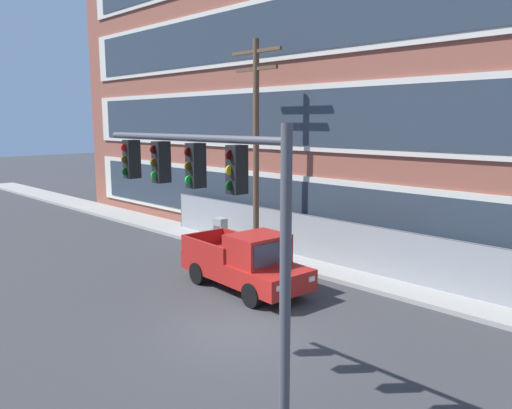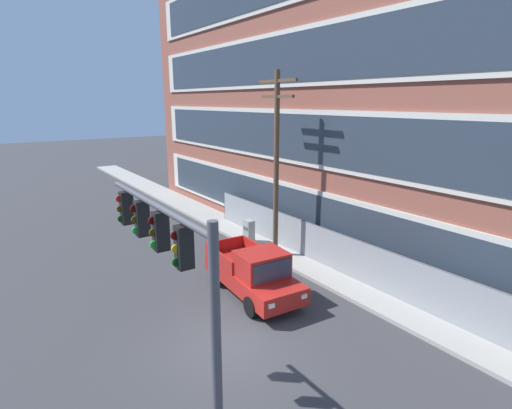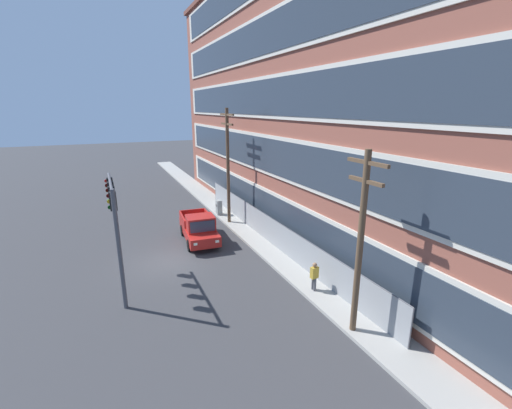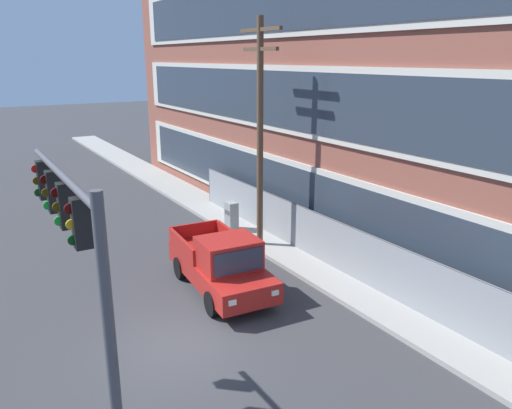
{
  "view_description": "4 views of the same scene",
  "coord_description": "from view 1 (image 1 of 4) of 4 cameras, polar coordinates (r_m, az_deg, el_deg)",
  "views": [
    {
      "loc": [
        9.72,
        -8.97,
        5.87
      ],
      "look_at": [
        -2.63,
        3.25,
        2.98
      ],
      "focal_mm": 35.0,
      "sensor_mm": 36.0,
      "label": 1
    },
    {
      "loc": [
        9.93,
        -5.88,
        7.81
      ],
      "look_at": [
        -3.01,
        3.11,
        3.72
      ],
      "focal_mm": 28.0,
      "sensor_mm": 36.0,
      "label": 2
    },
    {
      "loc": [
        19.91,
        -3.04,
        9.27
      ],
      "look_at": [
        2.01,
        5.05,
        3.66
      ],
      "focal_mm": 24.0,
      "sensor_mm": 36.0,
      "label": 3
    },
    {
      "loc": [
        11.43,
        -4.45,
        7.71
      ],
      "look_at": [
        -2.14,
        3.81,
        3.03
      ],
      "focal_mm": 35.0,
      "sensor_mm": 36.0,
      "label": 4
    }
  ],
  "objects": [
    {
      "name": "utility_pole_near_corner",
      "position": [
        21.24,
        0.01,
        7.48
      ],
      "size": [
        2.78,
        0.26,
        9.22
      ],
      "color": "brown",
      "rests_on": "ground"
    },
    {
      "name": "sidewalk_building_side",
      "position": [
        19.26,
        12.87,
        -8.28
      ],
      "size": [
        80.0,
        2.19,
        0.16
      ],
      "primitive_type": "cube",
      "color": "#9E9B93",
      "rests_on": "ground"
    },
    {
      "name": "brick_mill_building",
      "position": [
        25.25,
        16.2,
        18.34
      ],
      "size": [
        41.96,
        10.51,
        19.82
      ],
      "color": "brown",
      "rests_on": "ground"
    },
    {
      "name": "chain_link_fence",
      "position": [
        19.4,
        13.37,
        -5.28
      ],
      "size": [
        24.42,
        0.06,
        2.01
      ],
      "color": "gray",
      "rests_on": "ground"
    },
    {
      "name": "traffic_signal_mast",
      "position": [
        9.82,
        -5.13,
        0.67
      ],
      "size": [
        5.71,
        0.43,
        5.85
      ],
      "color": "#4C4C51",
      "rests_on": "ground"
    },
    {
      "name": "electrical_cabinet",
      "position": [
        23.37,
        -4.1,
        -3.29
      ],
      "size": [
        0.58,
        0.46,
        1.44
      ],
      "color": "#939993",
      "rests_on": "ground"
    },
    {
      "name": "pickup_truck_red",
      "position": [
        17.58,
        -1.07,
        -6.71
      ],
      "size": [
        5.31,
        2.42,
        2.1
      ],
      "color": "#AD1E19",
      "rests_on": "ground"
    },
    {
      "name": "ground_plane",
      "position": [
        14.47,
        -1.87,
        -14.48
      ],
      "size": [
        160.0,
        160.0,
        0.0
      ],
      "primitive_type": "plane",
      "color": "#38383A"
    }
  ]
}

